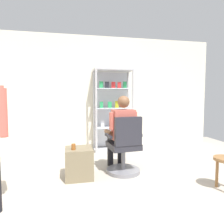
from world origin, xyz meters
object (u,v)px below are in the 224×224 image
(office_chair, at_px, (125,150))
(seated_shopkeeper, at_px, (121,130))
(storage_crate, at_px, (79,163))
(tea_glass, at_px, (73,147))
(display_cabinet_main, at_px, (112,109))

(office_chair, distance_m, seated_shopkeeper, 0.36)
(office_chair, xyz_separation_m, seated_shopkeeper, (-0.02, 0.16, 0.32))
(office_chair, height_order, seated_shopkeeper, seated_shopkeeper)
(office_chair, bearing_deg, storage_crate, -178.53)
(office_chair, xyz_separation_m, storage_crate, (-0.75, -0.02, -0.16))
(seated_shopkeeper, xyz_separation_m, storage_crate, (-0.73, -0.18, -0.48))
(office_chair, distance_m, tea_glass, 0.84)
(display_cabinet_main, bearing_deg, tea_glass, -120.25)
(tea_glass, bearing_deg, seated_shopkeeper, 17.72)
(storage_crate, xyz_separation_m, tea_glass, (-0.08, -0.08, 0.28))
(storage_crate, height_order, tea_glass, tea_glass)
(office_chair, height_order, storage_crate, office_chair)
(storage_crate, bearing_deg, office_chair, 1.47)
(display_cabinet_main, distance_m, seated_shopkeeper, 1.43)
(office_chair, relative_size, storage_crate, 2.02)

